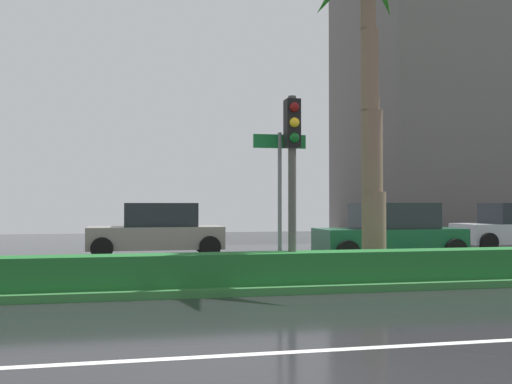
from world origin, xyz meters
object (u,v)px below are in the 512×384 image
traffic_signal_median_right (292,154)px  car_in_traffic_third (390,233)px  street_name_sign (280,185)px  car_in_traffic_second (157,230)px

traffic_signal_median_right → car_in_traffic_third: traffic_signal_median_right is taller
traffic_signal_median_right → street_name_sign: size_ratio=1.23×
street_name_sign → traffic_signal_median_right: bearing=-65.4°
car_in_traffic_second → car_in_traffic_third: bearing=155.9°
traffic_signal_median_right → car_in_traffic_third: size_ratio=0.86×
traffic_signal_median_right → car_in_traffic_second: bearing=105.8°
traffic_signal_median_right → car_in_traffic_third: 7.02m
traffic_signal_median_right → street_name_sign: bearing=114.6°
car_in_traffic_second → car_in_traffic_third: size_ratio=1.00×
street_name_sign → car_in_traffic_third: 6.73m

